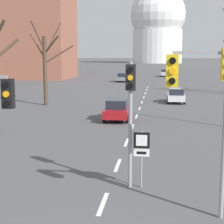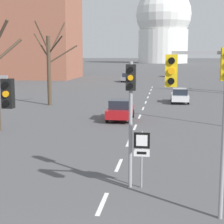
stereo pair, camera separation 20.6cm
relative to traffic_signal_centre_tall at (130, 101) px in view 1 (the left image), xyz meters
The scene contains 21 objects.
lane_stripe_0 3.85m from the traffic_signal_centre_tall, 114.12° to the right, with size 0.16×2.00×0.01m, color silver.
lane_stripe_1 4.40m from the traffic_signal_centre_tall, 105.83° to the left, with size 0.16×2.00×0.01m, color silver.
lane_stripe_2 8.03m from the traffic_signal_centre_tall, 96.15° to the left, with size 0.16×2.00×0.01m, color silver.
lane_stripe_3 12.25m from the traffic_signal_centre_tall, 93.80° to the left, with size 0.16×2.00×0.01m, color silver.
lane_stripe_4 16.61m from the traffic_signal_centre_tall, 92.75° to the left, with size 0.16×2.00×0.01m, color silver.
lane_stripe_5 21.04m from the traffic_signal_centre_tall, 92.16° to the left, with size 0.16×2.00×0.01m, color silver.
lane_stripe_6 25.49m from the traffic_signal_centre_tall, 91.77° to the left, with size 0.16×2.00×0.01m, color silver.
lane_stripe_7 29.95m from the traffic_signal_centre_tall, 91.50° to the left, with size 0.16×2.00×0.01m, color silver.
lane_stripe_8 34.43m from the traffic_signal_centre_tall, 91.31° to the left, with size 0.16×2.00×0.01m, color silver.
lane_stripe_9 38.91m from the traffic_signal_centre_tall, 91.15° to the left, with size 0.16×2.00×0.01m, color silver.
lane_stripe_10 43.39m from the traffic_signal_centre_tall, 91.03° to the left, with size 0.16×2.00×0.01m, color silver.
traffic_signal_centre_tall is the anchor object (origin of this frame).
traffic_signal_near_right 3.50m from the traffic_signal_centre_tall, 43.48° to the right, with size 1.97×0.34×5.35m.
route_sign_post 1.91m from the traffic_signal_centre_tall, ahead, with size 0.60×0.08×2.21m.
sedan_near_left 25.70m from the traffic_signal_centre_tall, 83.87° to the left, with size 1.81×3.89×1.50m.
sedan_near_right 14.76m from the traffic_signal_centre_tall, 98.46° to the left, with size 1.87×3.88×1.61m.
sedan_mid_centre 53.71m from the traffic_signal_centre_tall, 96.04° to the left, with size 1.96×4.10×1.61m.
sedan_far_left 69.81m from the traffic_signal_centre_tall, 88.28° to the left, with size 1.95×3.83×1.68m.
bare_tree_left_near 24.11m from the traffic_signal_centre_tall, 114.67° to the left, with size 5.04×3.65×8.13m.
capitol_dome 189.59m from the traffic_signal_centre_tall, 90.24° to the left, with size 28.83×28.83×40.73m.
apartment_block_left 67.48m from the traffic_signal_centre_tall, 113.11° to the left, with size 18.00×14.00×27.68m, color #935642.
Camera 1 is at (1.86, -7.21, 5.08)m, focal length 60.00 mm.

